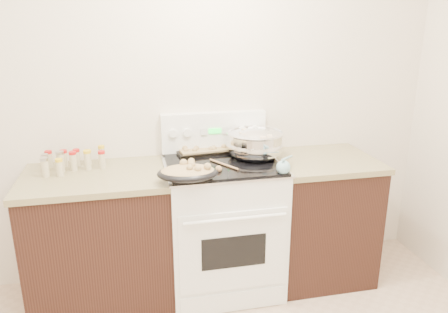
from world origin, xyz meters
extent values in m
cube|color=beige|center=(0.00, 1.77, 1.35)|extent=(4.00, 0.05, 2.70)
cube|color=black|center=(-0.48, 1.43, 0.44)|extent=(0.90, 0.64, 0.88)
cube|color=brown|center=(-0.48, 1.43, 0.90)|extent=(0.93, 0.67, 0.04)
cube|color=black|center=(1.08, 1.43, 0.44)|extent=(0.70, 0.64, 0.88)
cube|color=brown|center=(1.08, 1.43, 0.90)|extent=(0.73, 0.67, 0.04)
cube|color=white|center=(0.35, 1.42, 0.46)|extent=(0.76, 0.66, 0.92)
cube|color=white|center=(0.35, 1.08, 0.45)|extent=(0.70, 0.01, 0.55)
cube|color=black|center=(0.35, 1.08, 0.46)|extent=(0.42, 0.01, 0.22)
cylinder|color=white|center=(0.35, 1.04, 0.70)|extent=(0.65, 0.02, 0.02)
cube|color=white|center=(0.35, 1.09, 0.08)|extent=(0.70, 0.01, 0.14)
cube|color=silver|center=(0.35, 1.42, 0.93)|extent=(0.78, 0.68, 0.01)
cube|color=black|center=(0.35, 1.42, 0.94)|extent=(0.74, 0.64, 0.01)
cube|color=white|center=(0.35, 1.72, 1.08)|extent=(0.76, 0.07, 0.28)
cylinder|color=white|center=(0.05, 1.67, 1.10)|extent=(0.06, 0.02, 0.06)
cylinder|color=white|center=(0.15, 1.67, 1.10)|extent=(0.06, 0.02, 0.06)
cylinder|color=white|center=(0.55, 1.67, 1.10)|extent=(0.06, 0.02, 0.06)
cylinder|color=white|center=(0.65, 1.67, 1.10)|extent=(0.06, 0.02, 0.06)
cube|color=#19E533|center=(0.35, 1.67, 1.10)|extent=(0.09, 0.00, 0.04)
cube|color=silver|center=(0.27, 1.67, 1.10)|extent=(0.05, 0.00, 0.05)
cube|color=silver|center=(0.43, 1.67, 1.10)|extent=(0.05, 0.00, 0.05)
ellipsoid|color=silver|center=(0.60, 1.49, 1.02)|extent=(0.43, 0.43, 0.23)
cylinder|color=silver|center=(0.60, 1.49, 0.95)|extent=(0.21, 0.21, 0.01)
torus|color=silver|center=(0.60, 1.49, 1.12)|extent=(0.40, 0.40, 0.02)
cylinder|color=silver|center=(0.60, 1.49, 1.05)|extent=(0.38, 0.38, 0.13)
cylinder|color=brown|center=(0.60, 1.49, 1.10)|extent=(0.35, 0.35, 0.00)
cube|color=beige|center=(0.66, 1.38, 1.11)|extent=(0.04, 0.04, 0.03)
cube|color=beige|center=(0.50, 1.50, 1.11)|extent=(0.04, 0.04, 0.03)
cube|color=beige|center=(0.67, 1.52, 1.11)|extent=(0.04, 0.04, 0.03)
cube|color=beige|center=(0.55, 1.48, 1.11)|extent=(0.04, 0.04, 0.03)
cube|color=beige|center=(0.52, 1.49, 1.11)|extent=(0.03, 0.03, 0.02)
cube|color=beige|center=(0.54, 1.57, 1.11)|extent=(0.04, 0.04, 0.03)
cube|color=beige|center=(0.55, 1.47, 1.11)|extent=(0.03, 0.03, 0.03)
cube|color=beige|center=(0.61, 1.35, 1.11)|extent=(0.05, 0.05, 0.03)
cube|color=beige|center=(0.62, 1.57, 1.11)|extent=(0.04, 0.04, 0.03)
cube|color=beige|center=(0.60, 1.42, 1.11)|extent=(0.04, 0.04, 0.03)
cube|color=beige|center=(0.52, 1.45, 1.11)|extent=(0.03, 0.03, 0.03)
ellipsoid|color=black|center=(0.08, 1.14, 0.98)|extent=(0.39, 0.29, 0.08)
ellipsoid|color=tan|center=(0.08, 1.14, 1.00)|extent=(0.35, 0.26, 0.06)
sphere|color=tan|center=(0.11, 1.23, 1.03)|extent=(0.04, 0.04, 0.04)
sphere|color=tan|center=(0.08, 1.10, 1.03)|extent=(0.04, 0.04, 0.04)
sphere|color=tan|center=(0.19, 1.11, 1.03)|extent=(0.04, 0.04, 0.04)
sphere|color=tan|center=(0.11, 1.21, 1.03)|extent=(0.04, 0.04, 0.04)
sphere|color=tan|center=(0.06, 1.21, 1.03)|extent=(0.05, 0.05, 0.05)
sphere|color=tan|center=(0.10, 1.17, 1.03)|extent=(0.04, 0.04, 0.04)
sphere|color=tan|center=(0.11, 1.15, 1.03)|extent=(0.04, 0.04, 0.04)
sphere|color=tan|center=(0.13, 1.09, 1.03)|extent=(0.04, 0.04, 0.04)
cube|color=black|center=(0.27, 1.70, 0.95)|extent=(0.43, 0.32, 0.02)
cube|color=tan|center=(0.27, 1.70, 0.97)|extent=(0.38, 0.28, 0.02)
sphere|color=tan|center=(0.19, 1.62, 0.98)|extent=(0.03, 0.03, 0.03)
sphere|color=tan|center=(0.13, 1.76, 0.98)|extent=(0.04, 0.04, 0.04)
sphere|color=tan|center=(0.13, 1.64, 0.98)|extent=(0.03, 0.03, 0.03)
sphere|color=tan|center=(0.31, 1.63, 0.98)|extent=(0.03, 0.03, 0.03)
sphere|color=tan|center=(0.13, 1.68, 0.98)|extent=(0.04, 0.04, 0.04)
sphere|color=tan|center=(0.41, 1.66, 0.98)|extent=(0.04, 0.04, 0.04)
sphere|color=tan|center=(0.33, 1.63, 0.98)|extent=(0.04, 0.04, 0.04)
sphere|color=tan|center=(0.21, 1.66, 0.98)|extent=(0.04, 0.04, 0.04)
sphere|color=tan|center=(0.34, 1.64, 0.98)|extent=(0.04, 0.04, 0.04)
sphere|color=tan|center=(0.25, 1.71, 0.98)|extent=(0.04, 0.04, 0.04)
cylinder|color=#A7784C|center=(0.34, 1.35, 0.95)|extent=(0.15, 0.24, 0.01)
sphere|color=#A7784C|center=(0.29, 1.26, 0.96)|extent=(0.04, 0.04, 0.04)
sphere|color=#7CADB9|center=(0.68, 1.14, 0.98)|extent=(0.09, 0.09, 0.09)
cylinder|color=#7CADB9|center=(0.74, 1.23, 1.01)|extent=(0.17, 0.25, 0.08)
cylinder|color=#BFB28C|center=(-0.78, 1.64, 0.97)|extent=(0.05, 0.05, 0.10)
cylinder|color=#B21414|center=(-0.78, 1.64, 1.02)|extent=(0.05, 0.05, 0.02)
cylinder|color=#BFB28C|center=(-0.69, 1.63, 0.97)|extent=(0.05, 0.05, 0.10)
cylinder|color=#B21414|center=(-0.69, 1.63, 1.02)|extent=(0.05, 0.05, 0.02)
cylinder|color=#BFB28C|center=(-0.60, 1.63, 0.97)|extent=(0.04, 0.04, 0.10)
cylinder|color=#B21414|center=(-0.60, 1.63, 1.03)|extent=(0.04, 0.04, 0.02)
cylinder|color=#BFB28C|center=(-0.53, 1.64, 0.96)|extent=(0.05, 0.05, 0.09)
cylinder|color=gold|center=(-0.53, 1.64, 1.01)|extent=(0.05, 0.05, 0.02)
cylinder|color=#BFB28C|center=(-0.44, 1.64, 0.97)|extent=(0.04, 0.04, 0.11)
cylinder|color=gold|center=(-0.44, 1.64, 1.04)|extent=(0.04, 0.04, 0.02)
cylinder|color=#BFB28C|center=(-0.79, 1.54, 0.97)|extent=(0.04, 0.04, 0.10)
cylinder|color=#B2B2B7|center=(-0.79, 1.54, 1.03)|extent=(0.05, 0.05, 0.02)
cylinder|color=#BFB28C|center=(-0.69, 1.54, 0.98)|extent=(0.05, 0.05, 0.11)
cylinder|color=#B2B2B7|center=(-0.69, 1.54, 1.04)|extent=(0.05, 0.05, 0.02)
cylinder|color=#BFB28C|center=(-0.62, 1.53, 0.98)|extent=(0.04, 0.04, 0.11)
cylinder|color=#B21414|center=(-0.62, 1.53, 1.04)|extent=(0.05, 0.05, 0.02)
cylinder|color=#BFB28C|center=(-0.53, 1.53, 0.98)|extent=(0.04, 0.04, 0.11)
cylinder|color=gold|center=(-0.53, 1.53, 1.04)|extent=(0.05, 0.05, 0.02)
cylinder|color=#BFB28C|center=(-0.44, 1.53, 0.97)|extent=(0.04, 0.04, 0.10)
cylinder|color=#B21414|center=(-0.44, 1.53, 1.03)|extent=(0.05, 0.05, 0.02)
cylinder|color=#BFB28C|center=(-0.78, 1.45, 0.97)|extent=(0.05, 0.05, 0.11)
cylinder|color=#B2B2B7|center=(-0.78, 1.45, 1.03)|extent=(0.05, 0.05, 0.02)
cylinder|color=#BFB28C|center=(-0.69, 1.44, 0.97)|extent=(0.04, 0.04, 0.10)
cylinder|color=gold|center=(-0.69, 1.44, 1.02)|extent=(0.05, 0.05, 0.02)
camera|label=1|loc=(-0.24, -1.30, 1.87)|focal=35.00mm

